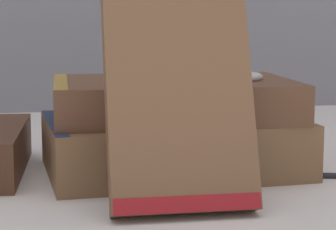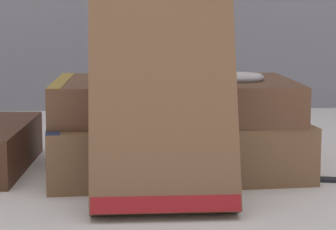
{
  "view_description": "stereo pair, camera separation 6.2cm",
  "coord_description": "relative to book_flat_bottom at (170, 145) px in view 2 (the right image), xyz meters",
  "views": [
    {
      "loc": [
        -0.06,
        -0.58,
        0.15
      ],
      "look_at": [
        0.04,
        0.03,
        0.06
      ],
      "focal_mm": 75.0,
      "sensor_mm": 36.0,
      "label": 1
    },
    {
      "loc": [
        -0.0,
        -0.58,
        0.15
      ],
      "look_at": [
        0.04,
        0.03,
        0.06
      ],
      "focal_mm": 75.0,
      "sensor_mm": 36.0,
      "label": 2
    }
  ],
  "objects": [
    {
      "name": "book_leaning_front",
      "position": [
        -0.01,
        -0.12,
        0.05
      ],
      "size": [
        0.11,
        0.08,
        0.17
      ],
      "rotation": [
        -0.35,
        0.0,
        0.0
      ],
      "color": "brown",
      "rests_on": "ground_plane"
    },
    {
      "name": "book_flat_bottom",
      "position": [
        0.0,
        0.0,
        0.0
      ],
      "size": [
        0.24,
        0.17,
        0.05
      ],
      "rotation": [
        0.0,
        0.0,
        0.08
      ],
      "color": "brown",
      "rests_on": "ground_plane"
    },
    {
      "name": "book_flat_top",
      "position": [
        0.0,
        0.0,
        0.04
      ],
      "size": [
        0.22,
        0.15,
        0.04
      ],
      "rotation": [
        0.0,
        0.0,
        -0.02
      ],
      "color": "brown",
      "rests_on": "book_flat_bottom"
    },
    {
      "name": "pocket_watch",
      "position": [
        0.06,
        -0.0,
        0.06
      ],
      "size": [
        0.05,
        0.06,
        0.01
      ],
      "color": "silver",
      "rests_on": "book_flat_top"
    },
    {
      "name": "ground_plane",
      "position": [
        -0.05,
        -0.06,
        -0.03
      ],
      "size": [
        3.0,
        3.0,
        0.0
      ],
      "primitive_type": "plane",
      "color": "silver"
    }
  ]
}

